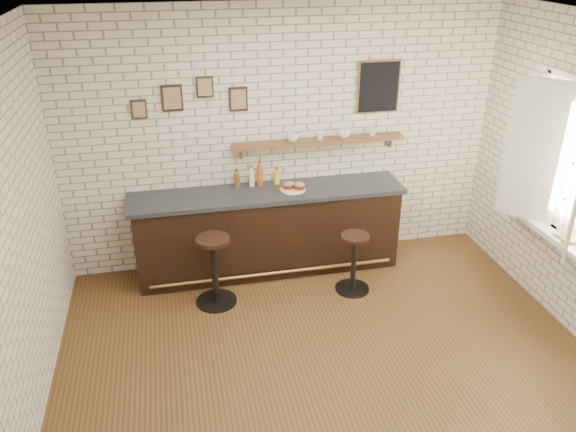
% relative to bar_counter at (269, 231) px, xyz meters
% --- Properties ---
extents(ground, '(5.00, 5.00, 0.00)m').
position_rel_bar_counter_xyz_m(ground, '(0.24, -1.70, -0.51)').
color(ground, brown).
rests_on(ground, ground).
extents(bar_counter, '(3.10, 0.65, 1.01)m').
position_rel_bar_counter_xyz_m(bar_counter, '(0.00, 0.00, 0.00)').
color(bar_counter, black).
rests_on(bar_counter, ground).
extents(sandwich_plate, '(0.28, 0.28, 0.01)m').
position_rel_bar_counter_xyz_m(sandwich_plate, '(0.28, -0.03, 0.51)').
color(sandwich_plate, white).
rests_on(sandwich_plate, bar_counter).
extents(ciabatta_sandwich, '(0.27, 0.20, 0.08)m').
position_rel_bar_counter_xyz_m(ciabatta_sandwich, '(0.29, -0.03, 0.56)').
color(ciabatta_sandwich, tan).
rests_on(ciabatta_sandwich, sandwich_plate).
extents(potato_chips, '(0.26, 0.19, 0.00)m').
position_rel_bar_counter_xyz_m(potato_chips, '(0.26, -0.04, 0.52)').
color(potato_chips, gold).
rests_on(potato_chips, sandwich_plate).
extents(bitters_bottle_brown, '(0.07, 0.07, 0.22)m').
position_rel_bar_counter_xyz_m(bitters_bottle_brown, '(-0.32, 0.18, 0.59)').
color(bitters_bottle_brown, brown).
rests_on(bitters_bottle_brown, bar_counter).
extents(bitters_bottle_white, '(0.06, 0.06, 0.24)m').
position_rel_bar_counter_xyz_m(bitters_bottle_white, '(-0.15, 0.18, 0.60)').
color(bitters_bottle_white, silver).
rests_on(bitters_bottle_white, bar_counter).
extents(bitters_bottle_amber, '(0.07, 0.07, 0.30)m').
position_rel_bar_counter_xyz_m(bitters_bottle_amber, '(-0.06, 0.18, 0.62)').
color(bitters_bottle_amber, '#A4561A').
rests_on(bitters_bottle_amber, bar_counter).
extents(condiment_bottle_yellow, '(0.06, 0.06, 0.20)m').
position_rel_bar_counter_xyz_m(condiment_bottle_yellow, '(0.14, 0.18, 0.59)').
color(condiment_bottle_yellow, yellow).
rests_on(condiment_bottle_yellow, bar_counter).
extents(bar_stool_left, '(0.44, 0.44, 0.79)m').
position_rel_bar_counter_xyz_m(bar_stool_left, '(-0.69, -0.57, -0.08)').
color(bar_stool_left, black).
rests_on(bar_stool_left, ground).
extents(bar_stool_right, '(0.39, 0.39, 0.69)m').
position_rel_bar_counter_xyz_m(bar_stool_right, '(0.83, -0.65, -0.13)').
color(bar_stool_right, black).
rests_on(bar_stool_right, ground).
extents(wall_shelf, '(2.00, 0.18, 0.18)m').
position_rel_bar_counter_xyz_m(wall_shelf, '(0.64, 0.20, 0.97)').
color(wall_shelf, brown).
rests_on(wall_shelf, ground).
extents(shelf_cup_a, '(0.18, 0.18, 0.10)m').
position_rel_bar_counter_xyz_m(shelf_cup_a, '(0.33, 0.20, 1.04)').
color(shelf_cup_a, white).
rests_on(shelf_cup_a, wall_shelf).
extents(shelf_cup_b, '(0.14, 0.14, 0.09)m').
position_rel_bar_counter_xyz_m(shelf_cup_b, '(0.65, 0.20, 1.04)').
color(shelf_cup_b, white).
rests_on(shelf_cup_b, wall_shelf).
extents(shelf_cup_c, '(0.15, 0.15, 0.11)m').
position_rel_bar_counter_xyz_m(shelf_cup_c, '(0.93, 0.20, 1.05)').
color(shelf_cup_c, white).
rests_on(shelf_cup_c, wall_shelf).
extents(shelf_cup_d, '(0.10, 0.10, 0.09)m').
position_rel_bar_counter_xyz_m(shelf_cup_d, '(1.28, 0.20, 1.04)').
color(shelf_cup_d, white).
rests_on(shelf_cup_d, wall_shelf).
extents(back_wall_decor, '(2.96, 0.02, 0.56)m').
position_rel_bar_counter_xyz_m(back_wall_decor, '(0.47, 0.28, 1.54)').
color(back_wall_decor, black).
rests_on(back_wall_decor, ground).
extents(window_sill, '(0.20, 1.35, 0.06)m').
position_rel_bar_counter_xyz_m(window_sill, '(2.64, -1.40, 0.39)').
color(window_sill, white).
rests_on(window_sill, ground).
extents(casement_window, '(0.40, 1.30, 1.56)m').
position_rel_bar_counter_xyz_m(casement_window, '(2.60, -1.40, 1.14)').
color(casement_window, white).
rests_on(casement_window, ground).
extents(book_lower, '(0.25, 0.28, 0.02)m').
position_rel_bar_counter_xyz_m(book_lower, '(2.62, -1.59, 0.43)').
color(book_lower, tan).
rests_on(book_lower, window_sill).
extents(book_upper, '(0.26, 0.27, 0.02)m').
position_rel_bar_counter_xyz_m(book_upper, '(2.62, -1.55, 0.45)').
color(book_upper, tan).
rests_on(book_upper, book_lower).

